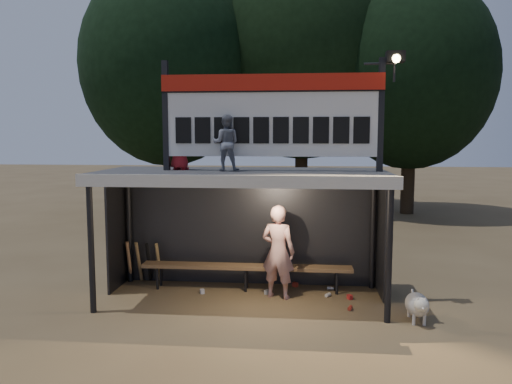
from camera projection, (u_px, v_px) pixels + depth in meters
The scene contains 13 objects.
ground at pixel (243, 299), 8.97m from camera, with size 80.00×80.00×0.00m, color brown.
player at pixel (278, 252), 8.97m from camera, with size 0.62×0.41×1.70m, color silver.
child_a at pixel (226, 143), 8.54m from camera, with size 0.47×0.36×0.96m, color slate.
child_b at pixel (180, 145), 8.87m from camera, with size 0.44×0.28×0.89m, color maroon.
dugout_shelter at pixel (244, 196), 9.01m from camera, with size 5.10×2.08×2.32m.
scoreboard_assembly at pixel (275, 112), 8.54m from camera, with size 4.10×0.27×1.99m.
bench at pixel (246, 268), 9.47m from camera, with size 4.00×0.35×0.48m.
tree_left at pixel (168, 66), 18.62m from camera, with size 6.46×6.46×9.27m.
tree_mid at pixel (302, 53), 19.57m from camera, with size 7.22×7.22×10.36m.
tree_right at pixel (411, 74), 18.32m from camera, with size 6.08×6.08×8.72m.
dog at pixel (417, 305), 7.85m from camera, with size 0.36×0.81×0.49m.
bats at pixel (144, 262), 9.93m from camera, with size 0.67×0.35×0.84m.
litter at pixel (301, 293), 9.18m from camera, with size 2.82×1.36×0.08m.
Camera 1 is at (1.04, -8.64, 2.93)m, focal length 35.00 mm.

